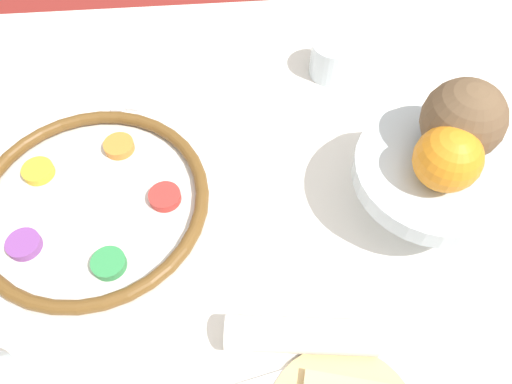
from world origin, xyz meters
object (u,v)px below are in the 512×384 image
orange_fruit (448,159)px  coconut (463,120)px  fruit_stand (433,175)px  seder_plate (92,203)px  cup_near (333,58)px  napkin_roll (301,335)px

orange_fruit → coconut: 0.06m
fruit_stand → coconut: coconut is taller
seder_plate → fruit_stand: 0.49m
seder_plate → orange_fruit: orange_fruit is taller
coconut → cup_near: coconut is taller
napkin_roll → coconut: bearing=43.7°
orange_fruit → cup_near: bearing=103.6°
fruit_stand → coconut: (0.03, 0.03, 0.08)m
napkin_roll → cup_near: size_ratio=2.42×
seder_plate → orange_fruit: (0.47, -0.06, 0.13)m
seder_plate → napkin_roll: (0.28, -0.22, 0.01)m
seder_plate → orange_fruit: 0.49m
cup_near → fruit_stand: bearing=-74.2°
napkin_roll → cup_near: 0.49m
seder_plate → fruit_stand: size_ratio=1.58×
seder_plate → napkin_roll: bearing=-38.5°
fruit_stand → napkin_roll: bearing=-137.2°
seder_plate → napkin_roll: 0.36m
cup_near → coconut: bearing=-67.6°
coconut → cup_near: size_ratio=1.35×
fruit_stand → seder_plate: bearing=175.8°
orange_fruit → coconut: coconut is taller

